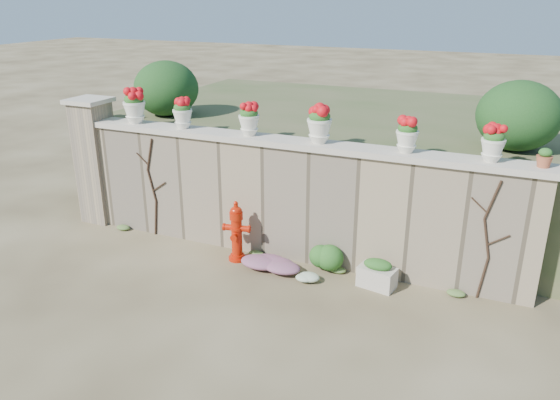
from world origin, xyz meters
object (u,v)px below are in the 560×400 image
at_px(terracotta_pot, 544,159).
at_px(fire_hydrant, 237,231).
at_px(urn_pot_0, 134,106).
at_px(planter_box, 377,274).

bearing_deg(terracotta_pot, fire_hydrant, -173.24).
bearing_deg(urn_pot_0, fire_hydrant, -13.01).
height_order(planter_box, urn_pot_0, urn_pot_0).
relative_size(fire_hydrant, terracotta_pot, 4.14).
distance_m(fire_hydrant, terracotta_pot, 4.88).
xyz_separation_m(planter_box, urn_pot_0, (-4.80, 0.50, 2.19)).
xyz_separation_m(fire_hydrant, planter_box, (2.46, 0.04, -0.32)).
bearing_deg(fire_hydrant, planter_box, -9.50).
bearing_deg(urn_pot_0, planter_box, -5.97).
xyz_separation_m(planter_box, terracotta_pot, (2.09, 0.50, 2.00)).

